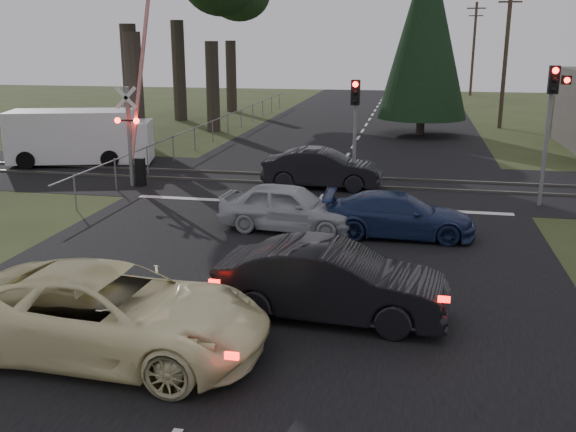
% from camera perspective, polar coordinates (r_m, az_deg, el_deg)
% --- Properties ---
extents(ground, '(120.00, 120.00, 0.00)m').
position_cam_1_polar(ground, '(14.44, -2.37, -7.05)').
color(ground, '#303B1A').
rests_on(ground, ground).
extents(road, '(14.00, 100.00, 0.01)m').
position_cam_1_polar(road, '(23.82, 3.24, 2.05)').
color(road, black).
rests_on(road, ground).
extents(rail_corridor, '(120.00, 8.00, 0.01)m').
position_cam_1_polar(rail_corridor, '(25.75, 3.86, 3.06)').
color(rail_corridor, black).
rests_on(rail_corridor, ground).
extents(stop_line, '(13.00, 0.35, 0.00)m').
position_cam_1_polar(stop_line, '(22.09, 2.58, 1.00)').
color(stop_line, silver).
rests_on(stop_line, ground).
extents(rail_near, '(120.00, 0.12, 0.10)m').
position_cam_1_polar(rail_near, '(24.97, 3.63, 2.78)').
color(rail_near, '#59544C').
rests_on(rail_near, ground).
extents(rail_far, '(120.00, 0.12, 0.10)m').
position_cam_1_polar(rail_far, '(26.52, 4.09, 3.52)').
color(rail_far, '#59544C').
rests_on(rail_far, ground).
extents(crossing_signal, '(1.62, 0.38, 6.96)m').
position_cam_1_polar(crossing_signal, '(25.26, -13.46, 7.16)').
color(crossing_signal, slate).
rests_on(crossing_signal, ground).
extents(traffic_signal_right, '(0.68, 0.48, 4.70)m').
position_cam_1_polar(traffic_signal_right, '(22.96, 22.40, 8.80)').
color(traffic_signal_right, slate).
rests_on(traffic_signal_right, ground).
extents(traffic_signal_center, '(0.32, 0.48, 4.10)m').
position_cam_1_polar(traffic_signal_center, '(23.89, 5.98, 8.85)').
color(traffic_signal_center, slate).
rests_on(traffic_signal_center, ground).
extents(utility_pole_mid, '(1.80, 0.26, 9.00)m').
position_cam_1_polar(utility_pole_mid, '(43.29, 18.80, 13.63)').
color(utility_pole_mid, '#4C3D2D').
rests_on(utility_pole_mid, ground).
extents(utility_pole_far, '(1.80, 0.26, 9.00)m').
position_cam_1_polar(utility_pole_far, '(68.17, 16.17, 14.22)').
color(utility_pole_far, '#4C3D2D').
rests_on(utility_pole_far, ground).
extents(conifer_tree, '(5.20, 5.20, 11.00)m').
position_cam_1_polar(conifer_tree, '(38.96, 12.14, 15.83)').
color(conifer_tree, '#473D33').
rests_on(conifer_tree, ground).
extents(fence_left, '(0.10, 36.00, 1.20)m').
position_cam_1_polar(fence_left, '(37.52, -5.99, 6.92)').
color(fence_left, slate).
rests_on(fence_left, ground).
extents(cream_coupe, '(5.86, 2.89, 1.60)m').
position_cam_1_polar(cream_coupe, '(12.02, -15.52, -8.30)').
color(cream_coupe, '#F1E8AD').
rests_on(cream_coupe, ground).
extents(dark_hatchback, '(4.79, 1.96, 1.55)m').
position_cam_1_polar(dark_hatchback, '(13.08, 3.89, -5.87)').
color(dark_hatchback, black).
rests_on(dark_hatchback, ground).
extents(silver_car, '(4.29, 2.08, 1.41)m').
position_cam_1_polar(silver_car, '(19.00, 0.06, 0.78)').
color(silver_car, '#AFB3B7').
rests_on(silver_car, ground).
extents(blue_sedan, '(4.36, 1.86, 1.26)m').
position_cam_1_polar(blue_sedan, '(18.73, 9.83, 0.08)').
color(blue_sedan, navy).
rests_on(blue_sedan, ground).
extents(dark_car_far, '(4.52, 1.62, 1.48)m').
position_cam_1_polar(dark_car_far, '(24.55, 3.09, 4.22)').
color(dark_car_far, black).
rests_on(dark_car_far, ground).
extents(white_van, '(6.58, 3.81, 2.43)m').
position_cam_1_polar(white_van, '(30.69, -17.74, 6.70)').
color(white_van, white).
rests_on(white_van, ground).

